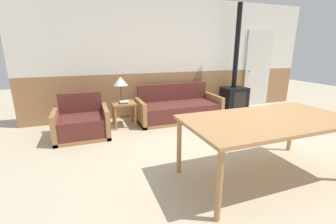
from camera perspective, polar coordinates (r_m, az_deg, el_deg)
The scene contains 10 objects.
ground_plane at distance 3.70m, azimuth 19.28°, elevation -10.21°, with size 16.00×16.00×0.00m, color beige.
wall_back at distance 5.61m, azimuth 3.10°, elevation 13.52°, with size 7.20×0.06×2.70m.
couch at distance 5.11m, azimuth 2.64°, elevation 0.64°, with size 1.86×0.84×0.78m.
armchair at distance 4.39m, azimuth -20.98°, elevation -2.92°, with size 0.94×0.77×0.77m.
side_table at distance 4.71m, azimuth -11.21°, elevation 1.26°, with size 0.46×0.46×0.51m.
table_lamp at distance 4.68m, azimuth -11.98°, elevation 7.56°, with size 0.29×0.29×0.51m.
book_stack at distance 4.60m, azimuth -11.16°, elevation 2.49°, with size 0.18×0.15×0.05m.
dining_table at distance 2.93m, azimuth 24.10°, elevation -2.63°, with size 2.03×1.05×0.77m.
wood_stove at distance 5.93m, azimuth 16.51°, elevation 5.33°, with size 0.59×0.47×2.60m.
entry_door at distance 6.86m, azimuth 21.80°, elevation 10.12°, with size 0.84×0.09×2.05m.
Camera 1 is at (-2.21, -2.53, 1.57)m, focal length 24.00 mm.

